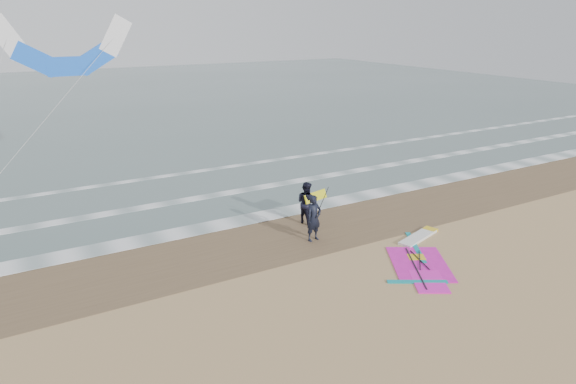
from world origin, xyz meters
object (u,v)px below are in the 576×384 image
person_walking (306,203)px  surf_kite (66,52)px  person_standing (314,218)px  windsurf_rig (420,256)px

person_walking → surf_kite: (-7.83, 8.27, 6.10)m
person_standing → person_walking: (0.72, 1.74, -0.02)m
surf_kite → windsurf_rig: bearing=-53.7°
person_standing → person_walking: 1.88m
person_standing → surf_kite: bearing=115.6°
windsurf_rig → person_standing: person_standing is taller
windsurf_rig → person_walking: 5.45m
person_standing → person_walking: person_standing is taller
windsurf_rig → surf_kite: surf_kite is taller
person_standing → surf_kite: size_ratio=0.23×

